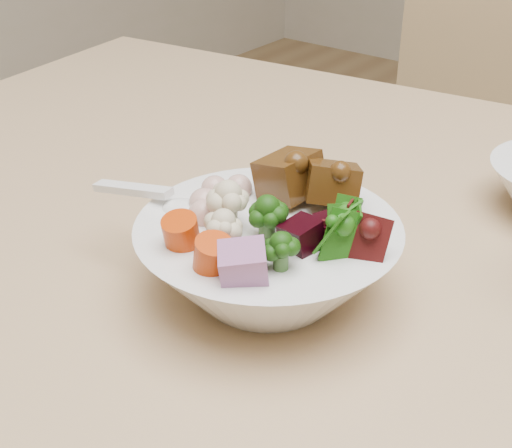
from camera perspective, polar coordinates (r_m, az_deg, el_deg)
chair_far at (r=1.33m, az=17.70°, el=0.60°), size 0.50×0.50×0.95m
food_bowl at (r=0.56m, az=1.19°, el=-2.40°), size 0.21×0.21×0.11m
soup_spoon at (r=0.58m, az=-6.87°, el=1.53°), size 0.11×0.04×0.02m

